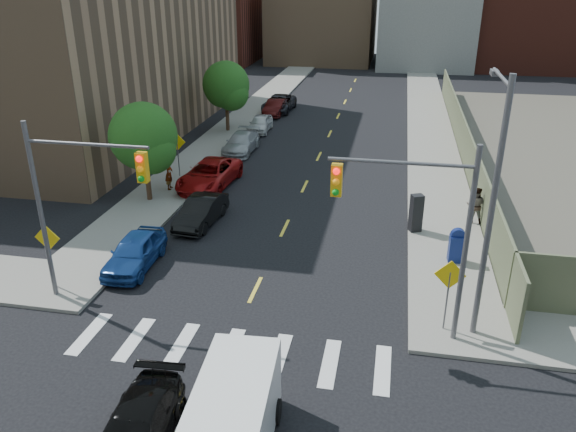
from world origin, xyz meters
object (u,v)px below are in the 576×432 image
at_px(parked_car_black, 201,212).
at_px(parked_car_grey, 279,103).
at_px(parked_car_silver, 241,143).
at_px(pedestrian_west, 169,174).
at_px(parked_car_maroon, 275,107).
at_px(cargo_van, 232,423).
at_px(parked_car_white, 260,123).
at_px(payphone, 416,213).
at_px(parked_car_blue, 135,252).
at_px(parked_car_red, 209,174).
at_px(black_sedan, 136,432).
at_px(pedestrian_east, 475,205).
at_px(mailbox, 457,246).

distance_m(parked_car_black, parked_car_grey, 25.14).
relative_size(parked_car_silver, pedestrian_west, 2.51).
bearing_deg(parked_car_maroon, parked_car_black, -84.72).
bearing_deg(cargo_van, parked_car_white, 98.48).
bearing_deg(payphone, parked_car_white, 100.99).
bearing_deg(payphone, parked_car_grey, 92.22).
height_order(parked_car_blue, parked_car_maroon, parked_car_blue).
distance_m(parked_car_red, cargo_van, 20.46).
bearing_deg(parked_car_grey, parked_car_maroon, -88.38).
xyz_separation_m(parked_car_silver, pedestrian_west, (-2.01, -8.21, 0.40)).
height_order(payphone, pedestrian_west, payphone).
relative_size(black_sedan, payphone, 2.36).
bearing_deg(parked_car_white, pedestrian_west, -99.48).
xyz_separation_m(parked_car_maroon, pedestrian_east, (14.70, -21.09, 0.39)).
relative_size(mailbox, pedestrian_east, 0.84).
relative_size(parked_car_maroon, pedestrian_east, 2.25).
relative_size(parked_car_silver, payphone, 2.51).
bearing_deg(pedestrian_west, parked_car_blue, -175.08).
bearing_deg(parked_car_white, parked_car_grey, 88.79).
xyz_separation_m(parked_car_maroon, cargo_van, (7.01, -37.62, 0.50)).
relative_size(parked_car_maroon, parked_car_grey, 0.80).
xyz_separation_m(cargo_van, pedestrian_west, (-9.03, 18.07, -0.10)).
distance_m(parked_car_white, cargo_van, 32.68).
xyz_separation_m(parked_car_red, parked_car_silver, (-0.01, 7.06, -0.08)).
height_order(black_sedan, cargo_van, cargo_van).
xyz_separation_m(parked_car_white, mailbox, (13.48, -19.86, 0.24)).
bearing_deg(parked_car_white, parked_car_maroon, 88.79).
bearing_deg(parked_car_black, parked_car_white, 98.48).
xyz_separation_m(parked_car_blue, parked_car_silver, (0.00, 17.08, -0.04)).
bearing_deg(parked_car_silver, pedestrian_east, -32.95).
xyz_separation_m(parked_car_red, parked_car_maroon, (-0.01, 18.40, -0.08)).
bearing_deg(black_sedan, parked_car_red, 98.99).
height_order(parked_car_black, parked_car_silver, parked_car_black).
xyz_separation_m(parked_car_black, pedestrian_west, (-3.31, 4.06, 0.39)).
bearing_deg(pedestrian_west, parked_car_red, -68.19).
bearing_deg(pedestrian_west, parked_car_silver, -21.65).
bearing_deg(pedestrian_east, pedestrian_west, -0.67).
bearing_deg(pedestrian_east, parked_car_blue, 31.09).
relative_size(parked_car_black, pedestrian_east, 2.25).
relative_size(parked_car_maroon, mailbox, 2.68).
xyz_separation_m(mailbox, pedestrian_east, (1.22, 4.47, 0.17)).
xyz_separation_m(parked_car_silver, cargo_van, (7.01, -26.28, 0.50)).
height_order(cargo_van, mailbox, cargo_van).
bearing_deg(parked_car_white, payphone, -56.43).
distance_m(parked_car_white, pedestrian_east, 21.28).
relative_size(parked_car_red, parked_car_grey, 1.05).
distance_m(parked_car_blue, parked_car_grey, 29.91).
distance_m(parked_car_black, parked_car_red, 5.37).
bearing_deg(cargo_van, parked_car_grey, 96.25).
bearing_deg(pedestrian_east, parked_car_grey, -52.34).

